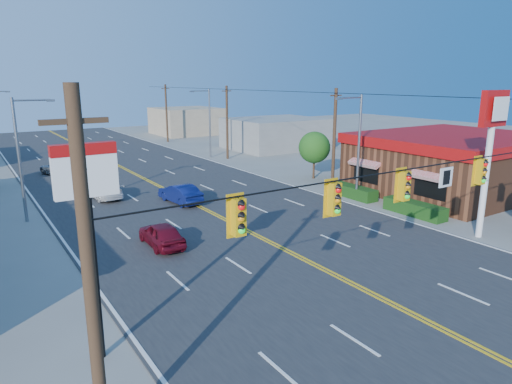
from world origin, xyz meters
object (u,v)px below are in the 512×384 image
pizza_hut_sign (89,208)px  car_white (103,190)px  kfc_pylon (491,135)px  car_silver (60,169)px  signal_span (422,196)px  car_magenta (162,235)px  kfc (452,163)px  car_blue (180,194)px

pizza_hut_sign → car_white: pizza_hut_sign is taller
kfc_pylon → car_white: kfc_pylon is taller
car_white → car_silver: (-1.06, 11.38, -0.03)m
car_white → car_silver: bearing=-89.5°
signal_span → car_magenta: (-5.23, 12.71, -4.21)m
pizza_hut_sign → kfc: bearing=14.5°
car_magenta → car_white: car_white is taller
kfc_pylon → car_white: size_ratio=1.82×
kfc → car_magenta: 25.32m
signal_span → car_magenta: bearing=112.4°
pizza_hut_sign → car_magenta: size_ratio=1.73×
pizza_hut_sign → car_silver: bearing=81.6°
kfc_pylon → pizza_hut_sign: (-22.00, 0.00, -0.86)m
signal_span → car_blue: 21.04m
car_white → kfc: bearing=147.2°
pizza_hut_sign → car_white: bearing=74.6°
car_silver → kfc_pylon: bearing=96.8°
pizza_hut_sign → car_silver: size_ratio=1.47×
kfc → car_blue: 22.39m
car_blue → kfc_pylon: bearing=119.3°
pizza_hut_sign → signal_span: bearing=-20.2°
kfc → car_silver: bearing=136.5°
car_silver → signal_span: bearing=78.5°
kfc → pizza_hut_sign: pizza_hut_sign is taller
kfc → car_magenta: size_ratio=4.11×
kfc → car_silver: kfc is taller
kfc → car_white: 28.39m
signal_span → car_white: (-4.99, 25.32, -4.21)m
kfc_pylon → car_blue: (-11.70, 16.62, -5.33)m
car_blue → car_silver: car_blue is taller
kfc_pylon → car_silver: 37.33m
car_white → pizza_hut_sign: bearing=69.8°
kfc_pylon → car_magenta: bearing=152.0°
signal_span → kfc: 23.47m
car_blue → car_silver: (-5.47, 16.09, -0.07)m
car_magenta → signal_span: bearing=113.6°
car_blue → signal_span: bearing=85.8°
car_magenta → pizza_hut_sign: bearing=58.3°
car_magenta → car_blue: bearing=-119.3°
kfc → car_blue: (-20.60, 8.62, -1.67)m
kfc → kfc_pylon: 12.52m
kfc → car_blue: bearing=157.3°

